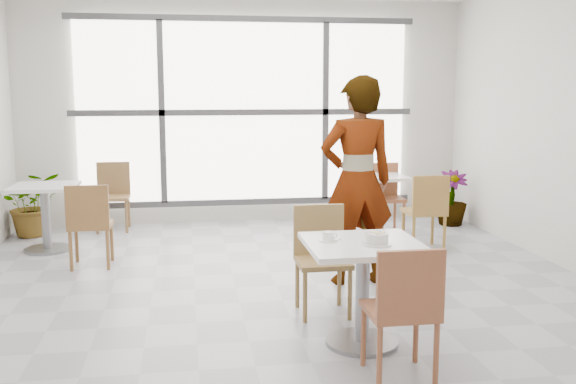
{
  "coord_description": "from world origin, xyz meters",
  "views": [
    {
      "loc": [
        -0.79,
        -5.36,
        1.82
      ],
      "look_at": [
        0.0,
        -0.3,
        1.0
      ],
      "focal_mm": 40.61,
      "sensor_mm": 36.0,
      "label": 1
    }
  ],
  "objects": [
    {
      "name": "chair_far",
      "position": [
        0.28,
        -0.29,
        0.5
      ],
      "size": [
        0.42,
        0.42,
        0.87
      ],
      "color": "olive",
      "rests_on": "ground"
    },
    {
      "name": "bg_table_left",
      "position": [
        -2.37,
        2.16,
        0.49
      ],
      "size": [
        0.7,
        0.7,
        0.75
      ],
      "color": "white",
      "rests_on": "ground"
    },
    {
      "name": "oatmeal_bowl",
      "position": [
        0.49,
        -1.13,
        0.79
      ],
      "size": [
        0.21,
        0.21,
        0.09
      ],
      "color": "silver",
      "rests_on": "main_table"
    },
    {
      "name": "coffee_cup",
      "position": [
        0.18,
        -0.98,
        0.78
      ],
      "size": [
        0.16,
        0.13,
        0.07
      ],
      "color": "white",
      "rests_on": "main_table"
    },
    {
      "name": "bg_chair_left_far",
      "position": [
        -1.74,
        3.21,
        0.5
      ],
      "size": [
        0.42,
        0.42,
        0.87
      ],
      "color": "brown",
      "rests_on": "ground"
    },
    {
      "name": "bg_chair_right_near",
      "position": [
        1.86,
        1.5,
        0.5
      ],
      "size": [
        0.42,
        0.42,
        0.87
      ],
      "rotation": [
        0.0,
        0.0,
        3.14
      ],
      "color": "#A27637",
      "rests_on": "ground"
    },
    {
      "name": "plant_right",
      "position": [
        2.7,
        2.79,
        0.37
      ],
      "size": [
        0.5,
        0.5,
        0.73
      ],
      "primitive_type": "imported",
      "rotation": [
        0.0,
        0.0,
        -0.25
      ],
      "color": "#5E8D4D",
      "rests_on": "ground"
    },
    {
      "name": "wall_back",
      "position": [
        0.0,
        3.5,
        1.5
      ],
      "size": [
        6.0,
        0.0,
        6.0
      ],
      "primitive_type": "plane",
      "rotation": [
        1.57,
        0.0,
        0.0
      ],
      "color": "silver",
      "rests_on": "ground"
    },
    {
      "name": "chair_near",
      "position": [
        0.51,
        -1.67,
        0.5
      ],
      "size": [
        0.42,
        0.42,
        0.87
      ],
      "rotation": [
        0.0,
        0.0,
        3.14
      ],
      "color": "#955437",
      "rests_on": "ground"
    },
    {
      "name": "bg_chair_left_near",
      "position": [
        -1.78,
        1.33,
        0.5
      ],
      "size": [
        0.42,
        0.42,
        0.87
      ],
      "rotation": [
        0.0,
        0.0,
        3.14
      ],
      "color": "brown",
      "rests_on": "ground"
    },
    {
      "name": "wall_front",
      "position": [
        0.0,
        -3.5,
        1.5
      ],
      "size": [
        6.0,
        0.0,
        6.0
      ],
      "primitive_type": "plane",
      "rotation": [
        -1.57,
        0.0,
        0.0
      ],
      "color": "silver",
      "rests_on": "ground"
    },
    {
      "name": "window",
      "position": [
        0.0,
        3.44,
        1.5
      ],
      "size": [
        4.6,
        0.07,
        2.52
      ],
      "color": "white",
      "rests_on": "ground"
    },
    {
      "name": "bg_chair_right_far",
      "position": [
        1.7,
        2.57,
        0.5
      ],
      "size": [
        0.42,
        0.42,
        0.87
      ],
      "color": "#995434",
      "rests_on": "ground"
    },
    {
      "name": "plant_left",
      "position": [
        -2.7,
        2.98,
        0.4
      ],
      "size": [
        0.89,
        0.84,
        0.8
      ],
      "primitive_type": "imported",
      "rotation": [
        0.0,
        0.0,
        0.37
      ],
      "color": "#648D4E",
      "rests_on": "ground"
    },
    {
      "name": "floor",
      "position": [
        0.0,
        0.0,
        0.0
      ],
      "size": [
        7.0,
        7.0,
        0.0
      ],
      "primitive_type": "plane",
      "color": "#9E9EA5",
      "rests_on": "ground"
    },
    {
      "name": "main_table",
      "position": [
        0.42,
        -1.05,
        0.52
      ],
      "size": [
        0.8,
        0.8,
        0.75
      ],
      "color": "white",
      "rests_on": "ground"
    },
    {
      "name": "person",
      "position": [
        0.76,
        0.43,
        0.97
      ],
      "size": [
        0.74,
        0.52,
        1.94
      ],
      "primitive_type": "imported",
      "rotation": [
        0.0,
        0.0,
        3.22
      ],
      "color": "black",
      "rests_on": "ground"
    },
    {
      "name": "bg_table_right",
      "position": [
        1.53,
        2.39,
        0.49
      ],
      "size": [
        0.7,
        0.7,
        0.75
      ],
      "color": "white",
      "rests_on": "ground"
    }
  ]
}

